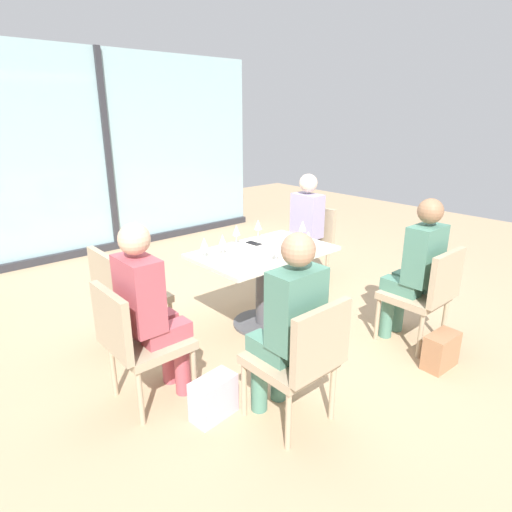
{
  "coord_description": "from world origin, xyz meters",
  "views": [
    {
      "loc": [
        -2.45,
        -2.68,
        1.9
      ],
      "look_at": [
        0.0,
        0.1,
        0.65
      ],
      "focal_mm": 30.15,
      "sensor_mm": 36.0,
      "label": 1
    }
  ],
  "objects_px": {
    "chair_far_left": "(124,292)",
    "person_front_right": "(416,265)",
    "chair_far_right": "(309,241)",
    "person_side_end": "(149,305)",
    "wine_glass_3": "(204,243)",
    "cell_phone_on_table": "(254,243)",
    "chair_front_left": "(301,356)",
    "person_front_left": "(289,320)",
    "wine_glass_1": "(276,246)",
    "handbag_1": "(214,398)",
    "wine_glass_5": "(236,231)",
    "chair_front_right": "(426,291)",
    "wine_glass_4": "(303,226)",
    "coffee_cup": "(290,244)",
    "dining_table_main": "(263,272)",
    "chair_side_end": "(136,338)",
    "wine_glass_0": "(258,225)",
    "wine_glass_2": "(223,240)",
    "wine_glass_6": "(308,237)",
    "handbag_0": "(441,351)"
  },
  "relations": [
    {
      "from": "person_front_left",
      "to": "cell_phone_on_table",
      "type": "xyz_separation_m",
      "value": [
        0.82,
        1.26,
        0.03
      ]
    },
    {
      "from": "wine_glass_5",
      "to": "wine_glass_4",
      "type": "bearing_deg",
      "value": -26.85
    },
    {
      "from": "person_front_right",
      "to": "wine_glass_1",
      "type": "distance_m",
      "value": 1.17
    },
    {
      "from": "wine_glass_1",
      "to": "wine_glass_6",
      "type": "height_order",
      "value": "same"
    },
    {
      "from": "chair_front_right",
      "to": "chair_side_end",
      "type": "height_order",
      "value": "same"
    },
    {
      "from": "wine_glass_0",
      "to": "handbag_0",
      "type": "bearing_deg",
      "value": -79.03
    },
    {
      "from": "chair_far_right",
      "to": "wine_glass_2",
      "type": "relative_size",
      "value": 4.7
    },
    {
      "from": "wine_glass_4",
      "to": "handbag_1",
      "type": "xyz_separation_m",
      "value": [
        -1.61,
        -0.74,
        -0.72
      ]
    },
    {
      "from": "chair_front_left",
      "to": "wine_glass_5",
      "type": "height_order",
      "value": "wine_glass_5"
    },
    {
      "from": "wine_glass_4",
      "to": "wine_glass_0",
      "type": "bearing_deg",
      "value": 132.43
    },
    {
      "from": "wine_glass_6",
      "to": "handbag_1",
      "type": "relative_size",
      "value": 0.62
    },
    {
      "from": "wine_glass_4",
      "to": "chair_far_left",
      "type": "bearing_deg",
      "value": 164.39
    },
    {
      "from": "chair_front_right",
      "to": "person_front_right",
      "type": "relative_size",
      "value": 0.69
    },
    {
      "from": "chair_far_right",
      "to": "person_front_right",
      "type": "distance_m",
      "value": 1.57
    },
    {
      "from": "person_front_right",
      "to": "wine_glass_1",
      "type": "relative_size",
      "value": 6.81
    },
    {
      "from": "coffee_cup",
      "to": "wine_glass_0",
      "type": "bearing_deg",
      "value": 89.07
    },
    {
      "from": "coffee_cup",
      "to": "dining_table_main",
      "type": "bearing_deg",
      "value": 148.93
    },
    {
      "from": "coffee_cup",
      "to": "cell_phone_on_table",
      "type": "height_order",
      "value": "coffee_cup"
    },
    {
      "from": "wine_glass_1",
      "to": "wine_glass_5",
      "type": "distance_m",
      "value": 0.59
    },
    {
      "from": "dining_table_main",
      "to": "wine_glass_2",
      "type": "relative_size",
      "value": 6.58
    },
    {
      "from": "wine_glass_0",
      "to": "wine_glass_2",
      "type": "bearing_deg",
      "value": -161.6
    },
    {
      "from": "wine_glass_1",
      "to": "wine_glass_3",
      "type": "relative_size",
      "value": 1.0
    },
    {
      "from": "chair_far_left",
      "to": "person_side_end",
      "type": "distance_m",
      "value": 0.8
    },
    {
      "from": "chair_front_right",
      "to": "chair_far_right",
      "type": "relative_size",
      "value": 1.0
    },
    {
      "from": "person_front_left",
      "to": "wine_glass_5",
      "type": "distance_m",
      "value": 1.52
    },
    {
      "from": "chair_far_right",
      "to": "person_side_end",
      "type": "relative_size",
      "value": 0.69
    },
    {
      "from": "chair_side_end",
      "to": "chair_front_left",
      "type": "height_order",
      "value": "same"
    },
    {
      "from": "chair_far_left",
      "to": "person_front_left",
      "type": "relative_size",
      "value": 0.69
    },
    {
      "from": "wine_glass_3",
      "to": "person_front_right",
      "type": "bearing_deg",
      "value": -43.5
    },
    {
      "from": "person_side_end",
      "to": "handbag_1",
      "type": "bearing_deg",
      "value": -67.83
    },
    {
      "from": "chair_front_left",
      "to": "chair_far_left",
      "type": "height_order",
      "value": "same"
    },
    {
      "from": "person_front_right",
      "to": "wine_glass_4",
      "type": "xyz_separation_m",
      "value": [
        -0.25,
        1.05,
        0.16
      ]
    },
    {
      "from": "chair_far_left",
      "to": "person_front_left",
      "type": "xyz_separation_m",
      "value": [
        0.37,
        -1.51,
        0.2
      ]
    },
    {
      "from": "dining_table_main",
      "to": "wine_glass_3",
      "type": "distance_m",
      "value": 0.64
    },
    {
      "from": "handbag_1",
      "to": "wine_glass_5",
      "type": "bearing_deg",
      "value": 38.9
    },
    {
      "from": "person_side_end",
      "to": "wine_glass_5",
      "type": "distance_m",
      "value": 1.36
    },
    {
      "from": "dining_table_main",
      "to": "wine_glass_4",
      "type": "bearing_deg",
      "value": 0.09
    },
    {
      "from": "chair_far_left",
      "to": "wine_glass_5",
      "type": "xyz_separation_m",
      "value": [
        1.05,
        -0.16,
        0.37
      ]
    },
    {
      "from": "chair_front_right",
      "to": "chair_front_left",
      "type": "xyz_separation_m",
      "value": [
        -1.5,
        0.0,
        0.0
      ]
    },
    {
      "from": "chair_far_left",
      "to": "person_front_right",
      "type": "height_order",
      "value": "person_front_right"
    },
    {
      "from": "coffee_cup",
      "to": "wine_glass_6",
      "type": "bearing_deg",
      "value": -71.58
    },
    {
      "from": "chair_front_left",
      "to": "chair_far_left",
      "type": "relative_size",
      "value": 1.0
    },
    {
      "from": "person_front_right",
      "to": "person_side_end",
      "type": "xyz_separation_m",
      "value": [
        -2.04,
        0.75,
        0.0
      ]
    },
    {
      "from": "person_front_left",
      "to": "wine_glass_0",
      "type": "distance_m",
      "value": 1.68
    },
    {
      "from": "dining_table_main",
      "to": "wine_glass_3",
      "type": "relative_size",
      "value": 6.58
    },
    {
      "from": "chair_far_right",
      "to": "cell_phone_on_table",
      "type": "distance_m",
      "value": 1.11
    },
    {
      "from": "wine_glass_5",
      "to": "cell_phone_on_table",
      "type": "height_order",
      "value": "wine_glass_5"
    },
    {
      "from": "dining_table_main",
      "to": "wine_glass_0",
      "type": "distance_m",
      "value": 0.51
    },
    {
      "from": "person_front_left",
      "to": "handbag_1",
      "type": "xyz_separation_m",
      "value": [
        -0.36,
        0.31,
        -0.56
      ]
    },
    {
      "from": "chair_side_end",
      "to": "chair_far_left",
      "type": "distance_m",
      "value": 0.81
    }
  ]
}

